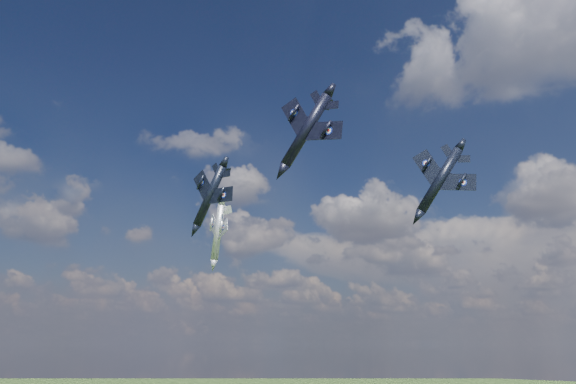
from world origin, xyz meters
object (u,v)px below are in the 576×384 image
Objects in this scene: jet_lead_navy at (210,196)px; jet_high_navy at (440,180)px; jet_right_navy at (306,130)px; jet_left_silver at (218,232)px.

jet_lead_navy is 0.85× the size of jet_high_navy.
jet_high_navy reaches higher than jet_lead_navy.
jet_high_navy reaches higher than jet_right_navy.
jet_right_navy is 56.05m from jet_left_silver.
jet_right_navy reaches higher than jet_left_silver.
jet_lead_navy is 29.72m from jet_right_navy.
jet_high_navy is (27.26, 24.36, 3.07)m from jet_lead_navy.
jet_lead_navy is at bearing 142.99° from jet_right_navy.
jet_high_navy is 46.38m from jet_left_silver.
jet_right_navy is 0.76× the size of jet_high_navy.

